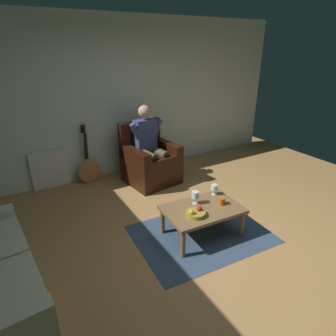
{
  "coord_description": "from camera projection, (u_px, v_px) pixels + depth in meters",
  "views": [
    {
      "loc": [
        1.96,
        2.1,
        2.21
      ],
      "look_at": [
        0.03,
        -1.19,
        0.59
      ],
      "focal_mm": 30.93,
      "sensor_mm": 36.0,
      "label": 1
    }
  ],
  "objects": [
    {
      "name": "candle_jar",
      "position": [
        221.0,
        201.0,
        3.59
      ],
      "size": [
        0.09,
        0.09,
        0.09
      ],
      "primitive_type": "cylinder",
      "color": "#BB5422",
      "rests_on": "coffee_table"
    },
    {
      "name": "guitar",
      "position": [
        90.0,
        169.0,
        5.0
      ],
      "size": [
        0.4,
        0.24,
        1.0
      ],
      "color": "#B97948",
      "rests_on": "ground"
    },
    {
      "name": "wine_glass_far",
      "position": [
        195.0,
        195.0,
        3.57
      ],
      "size": [
        0.09,
        0.09,
        0.17
      ],
      "color": "silver",
      "rests_on": "coffee_table"
    },
    {
      "name": "radiator",
      "position": [
        50.0,
        169.0,
        4.79
      ],
      "size": [
        0.6,
        0.06,
        0.63
      ],
      "primitive_type": "cube",
      "color": "white",
      "rests_on": "ground"
    },
    {
      "name": "wall_back",
      "position": [
        125.0,
        98.0,
        5.1
      ],
      "size": [
        6.51,
        0.06,
        2.7
      ],
      "primitive_type": "cube",
      "color": "silver",
      "rests_on": "ground"
    },
    {
      "name": "coffee_table",
      "position": [
        202.0,
        212.0,
        3.54
      ],
      "size": [
        0.97,
        0.67,
        0.39
      ],
      "rotation": [
        0.0,
        0.0,
        -0.05
      ],
      "color": "brown",
      "rests_on": "ground"
    },
    {
      "name": "wine_glass_near",
      "position": [
        214.0,
        188.0,
        3.8
      ],
      "size": [
        0.09,
        0.09,
        0.14
      ],
      "color": "silver",
      "rests_on": "coffee_table"
    },
    {
      "name": "fruit_bowl",
      "position": [
        196.0,
        213.0,
        3.35
      ],
      "size": [
        0.23,
        0.23,
        0.11
      ],
      "color": "olive",
      "rests_on": "coffee_table"
    },
    {
      "name": "rug",
      "position": [
        201.0,
        234.0,
        3.67
      ],
      "size": [
        1.71,
        1.3,
        0.01
      ],
      "primitive_type": "cube",
      "rotation": [
        0.0,
        0.0,
        -0.05
      ],
      "color": "#34485F",
      "rests_on": "ground"
    },
    {
      "name": "ground_plane",
      "position": [
        221.0,
        247.0,
        3.44
      ],
      "size": [
        7.33,
        7.33,
        0.0
      ],
      "primitive_type": "plane",
      "color": "#A87B48"
    },
    {
      "name": "person_seated",
      "position": [
        149.0,
        142.0,
        4.84
      ],
      "size": [
        0.64,
        0.63,
        1.32
      ],
      "rotation": [
        0.0,
        0.0,
        0.13
      ],
      "color": "#3B4575",
      "rests_on": "ground"
    },
    {
      "name": "armchair",
      "position": [
        150.0,
        162.0,
        4.99
      ],
      "size": [
        0.89,
        0.88,
        1.03
      ],
      "rotation": [
        0.0,
        0.0,
        0.13
      ],
      "color": "black",
      "rests_on": "ground"
    }
  ]
}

